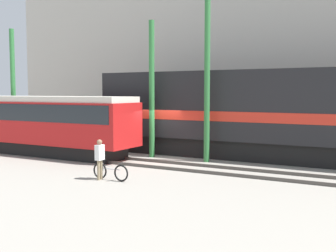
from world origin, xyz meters
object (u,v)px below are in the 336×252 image
freight_locomotive (260,113)px  streetcar (39,121)px  bicycle (110,172)px  person (100,155)px  utility_pole_center (152,89)px  utility_pole_right (207,82)px  utility_pole_left (13,87)px

freight_locomotive → streetcar: bearing=-159.5°
bicycle → person: bearing=-160.3°
utility_pole_center → bicycle: bearing=-74.2°
streetcar → bicycle: bearing=-25.9°
streetcar → utility_pole_right: utility_pole_right is taller
utility_pole_center → utility_pole_right: 3.19m
streetcar → bicycle: size_ratio=7.07×
streetcar → person: (7.28, -3.88, -0.88)m
freight_locomotive → utility_pole_right: size_ratio=2.22×
streetcar → person: 8.29m
streetcar → person: size_ratio=7.48×
bicycle → utility_pole_left: (-12.16, 5.83, 3.41)m
streetcar → utility_pole_left: size_ratio=1.60×
streetcar → utility_pole_right: bearing=12.8°
person → utility_pole_left: size_ratio=0.21×
utility_pole_left → utility_pole_right: bearing=0.0°
bicycle → person: 0.77m
utility_pole_left → utility_pole_center: utility_pole_left is taller
freight_locomotive → bicycle: bearing=-114.1°
streetcar → utility_pole_center: bearing=19.1°
utility_pole_right → streetcar: bearing=-167.2°
person → freight_locomotive: bearing=63.9°
freight_locomotive → utility_pole_left: size_ratio=2.34×
utility_pole_center → utility_pole_right: (3.17, 0.00, 0.36)m
streetcar → utility_pole_center: size_ratio=1.67×
utility_pole_center → freight_locomotive: bearing=22.0°
utility_pole_left → utility_pole_right: utility_pole_right is taller
utility_pole_left → utility_pole_center: (10.52, 0.00, -0.16)m
utility_pole_left → freight_locomotive: bearing=7.6°
freight_locomotive → utility_pole_left: (-15.71, -2.10, 1.35)m
freight_locomotive → person: bearing=-116.1°
freight_locomotive → utility_pole_right: (-2.02, -2.10, 1.55)m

